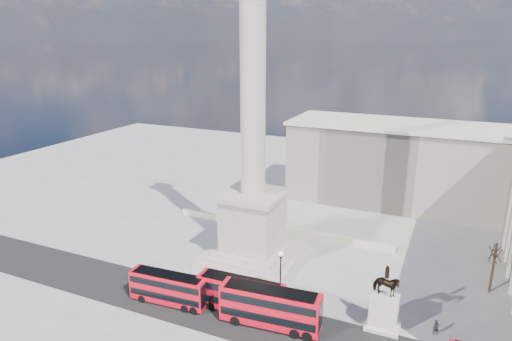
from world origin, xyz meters
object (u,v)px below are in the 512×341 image
object	(u,v)px
nelsons_column	(253,179)
red_bus_b	(241,295)
pedestrian_crossing	(294,300)
red_bus_c	(271,307)
equestrian_statue	(384,307)
red_bus_a	(169,288)
pedestrian_walking	(436,327)
victorian_lamp	(280,273)

from	to	relation	value
nelsons_column	red_bus_b	distance (m)	18.01
pedestrian_crossing	red_bus_c	bearing A→B (deg)	140.64
nelsons_column	equestrian_statue	world-z (taller)	nelsons_column
red_bus_a	pedestrian_walking	xyz separation A→B (m)	(31.85, 7.39, -1.27)
red_bus_b	pedestrian_walking	xyz separation A→B (m)	(22.56, 5.22, -1.42)
equestrian_statue	red_bus_c	bearing A→B (deg)	-157.42
red_bus_c	pedestrian_walking	xyz separation A→B (m)	(18.05, 6.44, -1.63)
equestrian_statue	pedestrian_walking	distance (m)	6.27
victorian_lamp	pedestrian_crossing	bearing A→B (deg)	-1.37
red_bus_c	pedestrian_walking	size ratio (longest dim) A/B	6.58
victorian_lamp	pedestrian_walking	world-z (taller)	victorian_lamp
red_bus_b	pedestrian_crossing	size ratio (longest dim) A/B	6.64
red_bus_a	red_bus_c	bearing A→B (deg)	0.07
victorian_lamp	equestrian_statue	size ratio (longest dim) A/B	0.87
nelsons_column	red_bus_c	xyz separation A→B (m)	(9.23, -15.01, -10.35)
red_bus_b	victorian_lamp	xyz separation A→B (m)	(3.63, 4.04, 1.89)
equestrian_statue	pedestrian_crossing	distance (m)	11.29
red_bus_a	pedestrian_walking	bearing A→B (deg)	9.17
red_bus_c	victorian_lamp	size ratio (longest dim) A/B	1.70
pedestrian_walking	victorian_lamp	bearing A→B (deg)	168.17
red_bus_a	equestrian_statue	size ratio (longest dim) A/B	1.27
nelsons_column	pedestrian_crossing	xyz separation A→B (m)	(10.35, -9.80, -12.08)
red_bus_c	victorian_lamp	distance (m)	5.59
pedestrian_walking	red_bus_b	bearing A→B (deg)	177.65
victorian_lamp	equestrian_statue	xyz separation A→B (m)	(13.11, -0.17, -1.37)
red_bus_c	pedestrian_crossing	world-z (taller)	red_bus_c
red_bus_a	equestrian_statue	world-z (taller)	equestrian_statue
red_bus_a	pedestrian_crossing	size ratio (longest dim) A/B	6.24
nelsons_column	red_bus_c	bearing A→B (deg)	-58.43
red_bus_b	pedestrian_crossing	bearing A→B (deg)	33.45
red_bus_b	pedestrian_walking	world-z (taller)	red_bus_b
nelsons_column	red_bus_a	size ratio (longest dim) A/B	4.76
red_bus_a	red_bus_c	distance (m)	13.84
pedestrian_walking	pedestrian_crossing	distance (m)	16.96
red_bus_c	red_bus_a	bearing A→B (deg)	179.08
equestrian_statue	red_bus_a	bearing A→B (deg)	-166.93
red_bus_b	pedestrian_walking	size ratio (longest dim) A/B	5.98
nelsons_column	red_bus_a	xyz separation A→B (m)	(-4.58, -15.97, -10.72)
victorian_lamp	pedestrian_walking	bearing A→B (deg)	3.56
pedestrian_walking	pedestrian_crossing	world-z (taller)	pedestrian_walking
red_bus_b	pedestrian_walking	distance (m)	23.20
red_bus_a	red_bus_b	xyz separation A→B (m)	(9.29, 2.17, 0.15)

